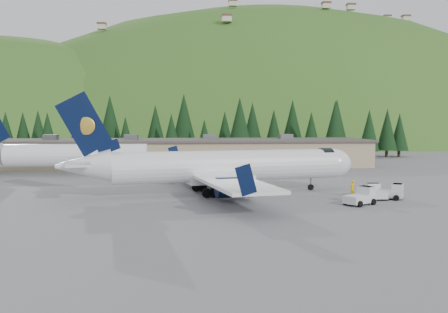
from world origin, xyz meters
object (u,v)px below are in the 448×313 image
terminal_building (184,152)px  baggage_tug_a (361,197)px  second_airliner (58,155)px  ramp_worker (352,188)px  baggage_tug_c (375,192)px  airliner (220,167)px  baggage_tug_b (390,192)px

terminal_building → baggage_tug_a: bearing=-69.2°
second_airliner → ramp_worker: 46.50m
baggage_tug_c → ramp_worker: 2.70m
baggage_tug_c → ramp_worker: ramp_worker is taller
baggage_tug_c → airliner: bearing=73.8°
baggage_tug_a → ramp_worker: ramp_worker is taller
airliner → baggage_tug_a: bearing=-43.6°
airliner → baggage_tug_c: 17.80m
ramp_worker → baggage_tug_a: bearing=40.1°
baggage_tug_b → terminal_building: 49.21m
baggage_tug_a → baggage_tug_c: baggage_tug_a is taller
second_airliner → baggage_tug_a: size_ratio=7.24×
baggage_tug_a → baggage_tug_c: size_ratio=1.23×
baggage_tug_a → baggage_tug_c: bearing=17.5°
second_airliner → ramp_worker: size_ratio=14.69×
second_airliner → ramp_worker: second_airliner is taller
airliner → baggage_tug_b: airliner is taller
baggage_tug_a → terminal_building: size_ratio=0.05×
airliner → baggage_tug_c: (16.87, -5.15, -2.42)m
airliner → baggage_tug_b: 19.34m
ramp_worker → baggage_tug_c: bearing=97.4°
baggage_tug_b → baggage_tug_c: baggage_tug_b is taller
airliner → baggage_tug_c: bearing=-28.1°
baggage_tug_b → terminal_building: (-22.34, 43.80, 1.84)m
terminal_building → baggage_tug_c: bearing=-64.3°
baggage_tug_c → ramp_worker: size_ratio=1.65×
terminal_building → ramp_worker: (18.88, -41.52, -1.69)m
baggage_tug_c → ramp_worker: bearing=48.0°
second_airliner → baggage_tug_c: size_ratio=8.88×
second_airliner → terminal_building: second_airliner is taller
baggage_tug_c → baggage_tug_a: bearing=142.1°
baggage_tug_b → baggage_tug_c: size_ratio=1.18×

